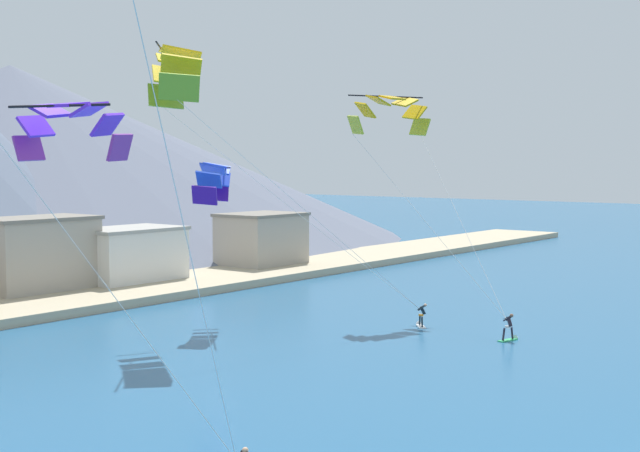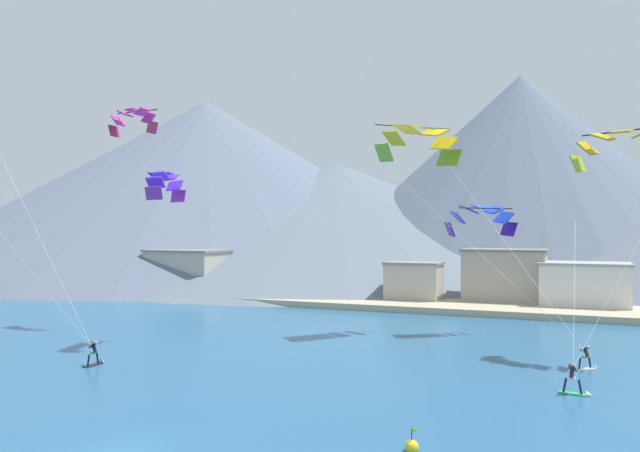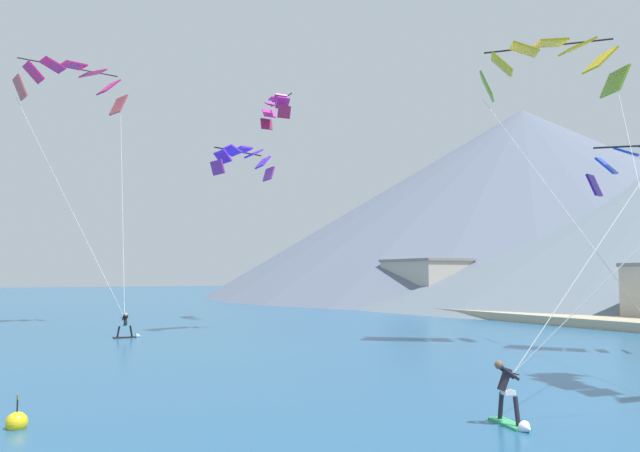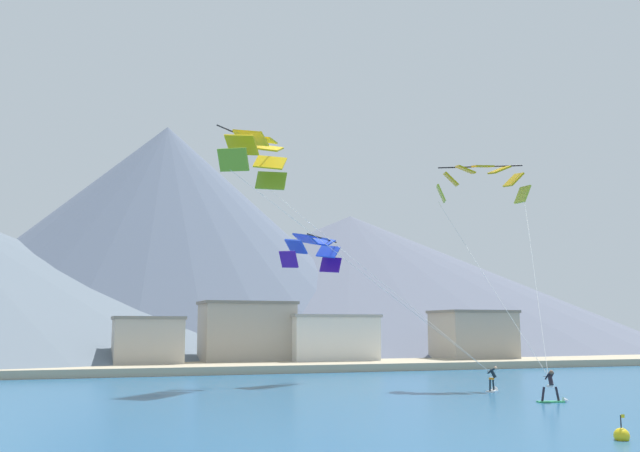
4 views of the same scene
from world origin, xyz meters
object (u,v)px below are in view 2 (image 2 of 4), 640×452
object	(u,v)px
kitesurfer_mid_center	(588,362)
parafoil_kite_near_lead	(623,146)
kitesurfer_near_lead	(576,384)
race_marker_buoy	(412,447)
parafoil_kite_mid_center	(420,141)
parafoil_kite_distant_mid_solo	(481,217)
parafoil_kite_distant_high_outer	(165,183)
parafoil_kite_distant_low_drift	(133,119)
kitesurfer_near_trail	(96,357)

from	to	relation	value
kitesurfer_mid_center	parafoil_kite_near_lead	distance (m)	14.85
kitesurfer_near_lead	race_marker_buoy	xyz separation A→B (m)	(-6.06, -11.62, -0.41)
kitesurfer_near_lead	parafoil_kite_near_lead	distance (m)	17.96
parafoil_kite_mid_center	parafoil_kite_distant_mid_solo	xyz separation A→B (m)	(4.89, 1.69, -6.54)
parafoil_kite_near_lead	parafoil_kite_distant_high_outer	xyz separation A→B (m)	(-32.47, -7.05, -2.13)
parafoil_kite_distant_high_outer	kitesurfer_mid_center	bearing A→B (deg)	5.82
parafoil_kite_distant_low_drift	parafoil_kite_distant_mid_solo	distance (m)	32.54
parafoil_kite_mid_center	parafoil_kite_distant_mid_solo	distance (m)	8.33
kitesurfer_near_trail	parafoil_kite_near_lead	world-z (taller)	parafoil_kite_near_lead
kitesurfer_near_lead	kitesurfer_mid_center	size ratio (longest dim) A/B	1.09
parafoil_kite_distant_mid_solo	kitesurfer_mid_center	bearing A→B (deg)	-53.45
parafoil_kite_distant_low_drift	race_marker_buoy	distance (m)	42.83
kitesurfer_near_trail	race_marker_buoy	bearing A→B (deg)	-17.91
kitesurfer_mid_center	parafoil_kite_near_lead	world-z (taller)	parafoil_kite_near_lead
parafoil_kite_distant_high_outer	parafoil_kite_distant_mid_solo	bearing A→B (deg)	32.87
parafoil_kite_distant_high_outer	parafoil_kite_distant_mid_solo	distance (m)	26.29
kitesurfer_near_lead	parafoil_kite_distant_high_outer	bearing A→B (deg)	172.72
parafoil_kite_distant_high_outer	parafoil_kite_distant_low_drift	distance (m)	12.28
parafoil_kite_mid_center	parafoil_kite_distant_low_drift	xyz separation A→B (m)	(-25.32, -6.24, 2.58)
kitesurfer_near_lead	parafoil_kite_distant_mid_solo	world-z (taller)	parafoil_kite_distant_mid_solo
race_marker_buoy	parafoil_kite_distant_low_drift	bearing A→B (deg)	145.67
kitesurfer_near_trail	parafoil_kite_distant_mid_solo	bearing A→B (deg)	45.76
parafoil_kite_distant_low_drift	kitesurfer_near_lead	bearing A→B (deg)	-14.89
kitesurfer_near_lead	parafoil_kite_distant_low_drift	xyz separation A→B (m)	(-37.79, 10.05, 18.50)
kitesurfer_near_lead	race_marker_buoy	world-z (taller)	kitesurfer_near_lead
race_marker_buoy	kitesurfer_near_trail	bearing A→B (deg)	162.09
kitesurfer_near_lead	parafoil_kite_distant_high_outer	size ratio (longest dim) A/B	0.36
parafoil_kite_near_lead	parafoil_kite_distant_low_drift	xyz separation A→B (m)	(-40.70, -0.77, 4.47)
parafoil_kite_distant_low_drift	kitesurfer_near_trail	bearing A→B (deg)	-58.67
parafoil_kite_mid_center	parafoil_kite_distant_low_drift	world-z (taller)	parafoil_kite_distant_low_drift
parafoil_kite_mid_center	kitesurfer_mid_center	bearing A→B (deg)	-35.68
kitesurfer_near_lead	kitesurfer_near_trail	size ratio (longest dim) A/B	1.03
kitesurfer_mid_center	parafoil_kite_mid_center	bearing A→B (deg)	144.32
kitesurfer_mid_center	parafoil_kite_near_lead	xyz separation A→B (m)	(2.25, 3.97, 14.13)
parafoil_kite_near_lead	parafoil_kite_mid_center	xyz separation A→B (m)	(-15.38, 5.46, 1.89)
parafoil_kite_near_lead	kitesurfer_near_lead	bearing A→B (deg)	-105.05
kitesurfer_near_lead	parafoil_kite_distant_low_drift	distance (m)	43.26
kitesurfer_mid_center	parafoil_kite_distant_mid_solo	size ratio (longest dim) A/B	0.28
kitesurfer_near_trail	parafoil_kite_distant_mid_solo	distance (m)	32.32
kitesurfer_near_trail	parafoil_kite_distant_mid_solo	world-z (taller)	parafoil_kite_distant_mid_solo
kitesurfer_near_lead	race_marker_buoy	bearing A→B (deg)	-117.54
parafoil_kite_distant_high_outer	parafoil_kite_distant_mid_solo	world-z (taller)	parafoil_kite_distant_high_outer
kitesurfer_near_trail	kitesurfer_mid_center	xyz separation A→B (m)	(29.80, 11.02, -0.02)
race_marker_buoy	kitesurfer_near_lead	bearing A→B (deg)	62.46
parafoil_kite_distant_high_outer	parafoil_kite_distant_low_drift	xyz separation A→B (m)	(-8.23, 6.28, 6.61)
parafoil_kite_distant_low_drift	parafoil_kite_distant_mid_solo	size ratio (longest dim) A/B	0.89
parafoil_kite_mid_center	kitesurfer_near_lead	bearing A→B (deg)	-52.57
kitesurfer_near_lead	race_marker_buoy	size ratio (longest dim) A/B	1.77
kitesurfer_near_lead	kitesurfer_mid_center	distance (m)	6.89
parafoil_kite_mid_center	parafoil_kite_distant_high_outer	size ratio (longest dim) A/B	3.35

